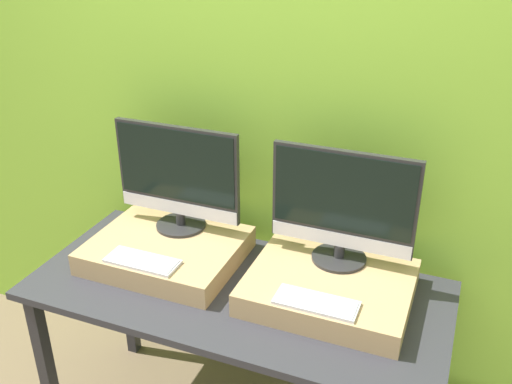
{
  "coord_description": "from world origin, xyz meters",
  "views": [
    {
      "loc": [
        0.73,
        -1.26,
        2.07
      ],
      "look_at": [
        0.0,
        0.55,
        1.1
      ],
      "focal_mm": 40.0,
      "sensor_mm": 36.0,
      "label": 1
    }
  ],
  "objects_px": {
    "monitor_right": "(343,206)",
    "monitor_left": "(178,176)",
    "keyboard_left": "(142,261)",
    "keyboard_right": "(316,302)"
  },
  "relations": [
    {
      "from": "monitor_right",
      "to": "monitor_left",
      "type": "bearing_deg",
      "value": 180.0
    },
    {
      "from": "keyboard_left",
      "to": "keyboard_right",
      "type": "relative_size",
      "value": 1.0
    },
    {
      "from": "keyboard_left",
      "to": "monitor_right",
      "type": "height_order",
      "value": "monitor_right"
    },
    {
      "from": "monitor_right",
      "to": "keyboard_right",
      "type": "relative_size",
      "value": 1.88
    },
    {
      "from": "keyboard_right",
      "to": "keyboard_left",
      "type": "bearing_deg",
      "value": 180.0
    },
    {
      "from": "monitor_left",
      "to": "keyboard_right",
      "type": "relative_size",
      "value": 1.88
    },
    {
      "from": "monitor_left",
      "to": "monitor_right",
      "type": "bearing_deg",
      "value": 0.0
    },
    {
      "from": "keyboard_left",
      "to": "keyboard_right",
      "type": "distance_m",
      "value": 0.68
    },
    {
      "from": "monitor_left",
      "to": "monitor_right",
      "type": "xyz_separation_m",
      "value": [
        0.68,
        0.0,
        0.0
      ]
    },
    {
      "from": "monitor_left",
      "to": "keyboard_right",
      "type": "distance_m",
      "value": 0.78
    }
  ]
}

